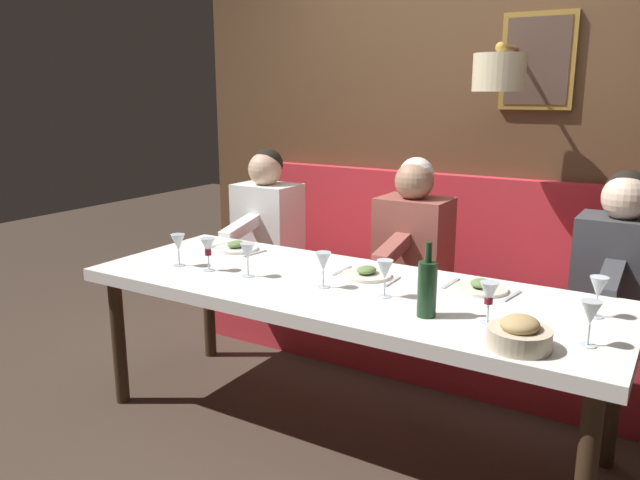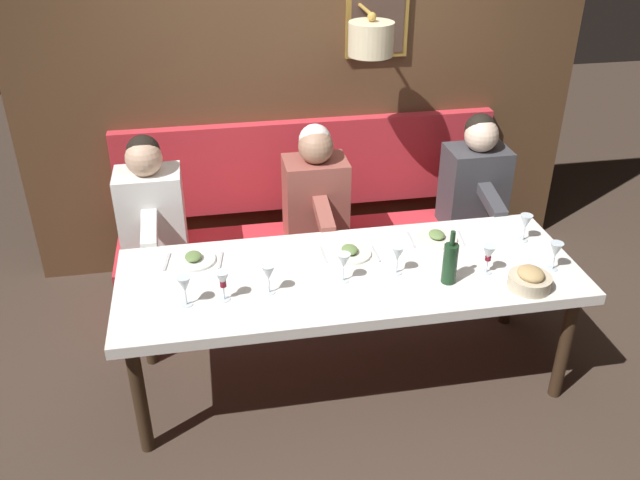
# 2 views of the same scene
# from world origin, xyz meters

# --- Properties ---
(ground_plane) EXTENTS (12.00, 12.00, 0.00)m
(ground_plane) POSITION_xyz_m (0.00, 0.00, 0.00)
(ground_plane) COLOR #423328
(dining_table) EXTENTS (0.90, 2.47, 0.74)m
(dining_table) POSITION_xyz_m (0.00, 0.00, 0.68)
(dining_table) COLOR white
(dining_table) RESTS_ON ground_plane
(banquette_bench) EXTENTS (0.52, 2.67, 0.45)m
(banquette_bench) POSITION_xyz_m (0.89, 0.00, 0.23)
(banquette_bench) COLOR red
(banquette_bench) RESTS_ON ground_plane
(back_wall_panel) EXTENTS (0.59, 3.87, 2.90)m
(back_wall_panel) POSITION_xyz_m (1.46, -0.01, 1.37)
(back_wall_panel) COLOR brown
(back_wall_panel) RESTS_ON ground_plane
(diner_nearest) EXTENTS (0.60, 0.40, 0.79)m
(diner_nearest) POSITION_xyz_m (0.88, -1.05, 0.82)
(diner_nearest) COLOR #3D3D42
(diner_nearest) RESTS_ON banquette_bench
(diner_near) EXTENTS (0.60, 0.40, 0.79)m
(diner_near) POSITION_xyz_m (0.88, 0.03, 0.82)
(diner_near) COLOR #934C42
(diner_near) RESTS_ON banquette_bench
(diner_middle) EXTENTS (0.60, 0.40, 0.79)m
(diner_middle) POSITION_xyz_m (0.88, 1.07, 0.82)
(diner_middle) COLOR white
(diner_middle) RESTS_ON banquette_bench
(place_setting_0) EXTENTS (0.24, 0.33, 0.05)m
(place_setting_0) POSITION_xyz_m (0.25, 0.82, 0.75)
(place_setting_0) COLOR white
(place_setting_0) RESTS_ON dining_table
(place_setting_1) EXTENTS (0.24, 0.31, 0.05)m
(place_setting_1) POSITION_xyz_m (0.17, -0.04, 0.75)
(place_setting_1) COLOR silver
(place_setting_1) RESTS_ON dining_table
(place_setting_2) EXTENTS (0.24, 0.32, 0.05)m
(place_setting_2) POSITION_xyz_m (0.24, -0.57, 0.75)
(place_setting_2) COLOR silver
(place_setting_2) RESTS_ON dining_table
(wine_glass_0) EXTENTS (0.07, 0.07, 0.16)m
(wine_glass_0) POSITION_xyz_m (-0.18, -1.07, 0.86)
(wine_glass_0) COLOR silver
(wine_glass_0) RESTS_ON dining_table
(wine_glass_1) EXTENTS (0.07, 0.07, 0.16)m
(wine_glass_1) POSITION_xyz_m (0.15, -1.05, 0.86)
(wine_glass_1) COLOR silver
(wine_glass_1) RESTS_ON dining_table
(wine_glass_2) EXTENTS (0.07, 0.07, 0.16)m
(wine_glass_2) POSITION_xyz_m (-0.13, 0.45, 0.86)
(wine_glass_2) COLOR silver
(wine_glass_2) RESTS_ON dining_table
(wine_glass_3) EXTENTS (0.07, 0.07, 0.16)m
(wine_glass_3) POSITION_xyz_m (-0.16, 0.86, 0.86)
(wine_glass_3) COLOR silver
(wine_glass_3) RESTS_ON dining_table
(wine_glass_4) EXTENTS (0.07, 0.07, 0.16)m
(wine_glass_4) POSITION_xyz_m (-0.06, -0.24, 0.86)
(wine_glass_4) COLOR silver
(wine_glass_4) RESTS_ON dining_table
(wine_glass_5) EXTENTS (0.07, 0.07, 0.16)m
(wine_glass_5) POSITION_xyz_m (-0.09, 0.05, 0.86)
(wine_glass_5) COLOR silver
(wine_glass_5) RESTS_ON dining_table
(wine_glass_6) EXTENTS (0.07, 0.07, 0.16)m
(wine_glass_6) POSITION_xyz_m (-0.15, 0.68, 0.86)
(wine_glass_6) COLOR silver
(wine_glass_6) RESTS_ON dining_table
(wine_glass_7) EXTENTS (0.07, 0.07, 0.16)m
(wine_glass_7) POSITION_xyz_m (-0.14, -0.71, 0.86)
(wine_glass_7) COLOR silver
(wine_glass_7) RESTS_ON dining_table
(wine_bottle) EXTENTS (0.08, 0.08, 0.30)m
(wine_bottle) POSITION_xyz_m (-0.19, -0.48, 0.86)
(wine_bottle) COLOR #19381E
(wine_bottle) RESTS_ON dining_table
(bread_bowl) EXTENTS (0.22, 0.22, 0.12)m
(bread_bowl) POSITION_xyz_m (-0.32, -0.87, 0.79)
(bread_bowl) COLOR beige
(bread_bowl) RESTS_ON dining_table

